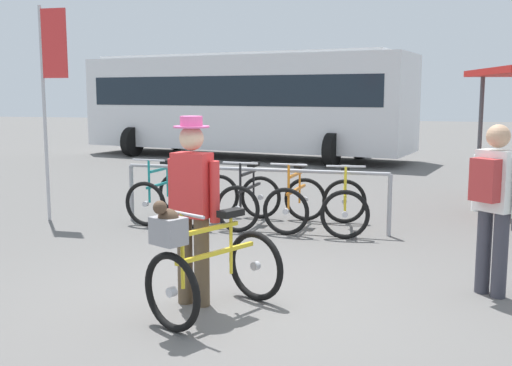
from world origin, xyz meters
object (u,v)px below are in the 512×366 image
at_px(racked_bike_teal, 162,196).
at_px(pedestrian_with_backpack, 493,199).
at_px(racked_bike_orange, 296,203).
at_px(bus_distant, 244,100).
at_px(racked_bike_yellow, 345,205).
at_px(featured_bicycle, 206,264).
at_px(racked_bike_black, 249,200).
at_px(person_with_featured_bike, 193,203).
at_px(racked_bike_white, 205,198).
at_px(banner_flag, 50,73).

relative_size(racked_bike_teal, pedestrian_with_backpack, 0.70).
relative_size(racked_bike_orange, bus_distant, 0.11).
bearing_deg(pedestrian_with_backpack, racked_bike_orange, 133.42).
height_order(racked_bike_yellow, featured_bicycle, featured_bicycle).
relative_size(racked_bike_black, pedestrian_with_backpack, 0.71).
relative_size(racked_bike_orange, person_with_featured_bike, 0.66).
height_order(racked_bike_orange, featured_bicycle, featured_bicycle).
xyz_separation_m(featured_bicycle, person_with_featured_bike, (-0.23, 0.32, 0.46)).
xyz_separation_m(racked_bike_white, featured_bicycle, (1.35, -3.81, 0.12)).
bearing_deg(racked_bike_white, banner_flag, -168.06).
xyz_separation_m(racked_bike_yellow, featured_bicycle, (-0.75, -3.76, 0.12)).
distance_m(racked_bike_teal, banner_flag, 2.45).
bearing_deg(racked_bike_yellow, person_with_featured_bike, -105.93).
height_order(racked_bike_black, racked_bike_yellow, same).
bearing_deg(racked_bike_black, racked_bike_orange, -1.27).
bearing_deg(banner_flag, pedestrian_with_backpack, -19.02).
xyz_separation_m(person_with_featured_bike, bus_distant, (-3.15, 12.88, 0.79)).
relative_size(racked_bike_teal, banner_flag, 0.36).
height_order(racked_bike_yellow, person_with_featured_bike, person_with_featured_bike).
distance_m(racked_bike_black, racked_bike_orange, 0.70).
distance_m(racked_bike_yellow, featured_bicycle, 3.83).
bearing_deg(featured_bicycle, racked_bike_orange, 89.23).
height_order(racked_bike_teal, featured_bicycle, featured_bicycle).
bearing_deg(person_with_featured_bike, racked_bike_yellow, 74.07).
xyz_separation_m(racked_bike_black, racked_bike_orange, (0.70, -0.02, 0.00)).
distance_m(featured_bicycle, person_with_featured_bike, 0.61).
xyz_separation_m(racked_bike_black, racked_bike_yellow, (1.40, -0.03, 0.00)).
height_order(racked_bike_teal, banner_flag, banner_flag).
distance_m(racked_bike_orange, banner_flag, 4.10).
distance_m(racked_bike_teal, racked_bike_yellow, 2.80).
bearing_deg(racked_bike_white, racked_bike_teal, 178.73).
distance_m(pedestrian_with_backpack, banner_flag, 6.47).
height_order(racked_bike_yellow, bus_distant, bus_distant).
bearing_deg(bus_distant, racked_bike_yellow, -66.33).
relative_size(racked_bike_orange, racked_bike_yellow, 0.96).
xyz_separation_m(racked_bike_yellow, banner_flag, (-4.32, -0.42, 1.86)).
height_order(person_with_featured_bike, bus_distant, bus_distant).
bearing_deg(racked_bike_orange, racked_bike_white, 178.73).
bearing_deg(racked_bike_teal, racked_bike_orange, -1.27).
bearing_deg(featured_bicycle, racked_bike_black, 99.72).
xyz_separation_m(racked_bike_white, racked_bike_orange, (1.40, -0.03, 0.00)).
distance_m(featured_bicycle, banner_flag, 5.19).
xyz_separation_m(person_with_featured_bike, banner_flag, (-3.34, 3.02, 1.28)).
relative_size(person_with_featured_bike, banner_flag, 0.54).
xyz_separation_m(racked_bike_teal, racked_bike_yellow, (2.80, -0.06, 0.00)).
xyz_separation_m(racked_bike_black, person_with_featured_bike, (0.42, -3.47, 0.58)).
relative_size(racked_bike_white, racked_bike_orange, 1.04).
distance_m(racked_bike_yellow, pedestrian_with_backpack, 3.05).
bearing_deg(racked_bike_black, racked_bike_teal, 178.73).
xyz_separation_m(racked_bike_black, pedestrian_with_backpack, (3.07, -2.52, 0.57)).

